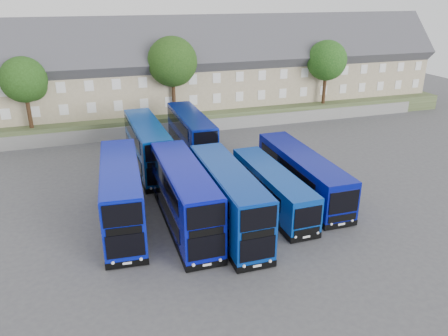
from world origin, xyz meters
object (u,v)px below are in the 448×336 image
Objects in this scene: dd_front_mid at (184,198)px; tree_mid at (173,63)px; tree_east at (327,62)px; tree_west at (25,81)px; tree_far at (339,51)px; coach_east_a at (272,189)px; dd_front_left at (122,196)px.

tree_mid is (4.44, 23.30, 5.80)m from dd_front_mid.
tree_east reaches higher than dd_front_mid.
tree_west is at bearing 117.01° from dd_front_mid.
coach_east_a is at bearing -128.76° from tree_far.
dd_front_left is 44.95m from tree_far.
dd_front_left is 1.01× the size of dd_front_mid.
tree_east reaches higher than tree_west.
tree_mid is (-2.76, 22.45, 6.56)m from coach_east_a.
tree_mid is 26.80m from tree_far.
dd_front_mid is 1.26× the size of tree_mid.
tree_mid is at bearing -165.96° from tree_far.
tree_west is at bearing 129.39° from coach_east_a.
tree_west is at bearing -178.21° from tree_mid.
tree_west is 42.58m from tree_far.
dd_front_left is 24.01m from tree_mid.
dd_front_mid reaches higher than coach_east_a.
dd_front_mid is 7.29m from coach_east_a.
coach_east_a is 1.23× the size of tree_mid.
dd_front_left is at bearing -111.73° from tree_mid.
tree_east is (20.00, -0.50, -0.68)m from tree_mid.
tree_east is 9.23m from tree_far.
tree_far is (34.62, 28.14, 5.46)m from dd_front_left.
tree_east is 0.94× the size of tree_far.
dd_front_left is at bearing -140.90° from tree_far.
tree_west reaches higher than dd_front_mid.
tree_mid is 1.06× the size of tree_far.
dd_front_mid is at bearing -174.34° from coach_east_a.
tree_mid reaches higher than tree_west.
tree_mid is at bearing 79.34° from dd_front_mid.
coach_east_a is at bearing 0.28° from dd_front_left.
tree_west reaches higher than dd_front_left.
tree_east is at bearing 50.71° from coach_east_a.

